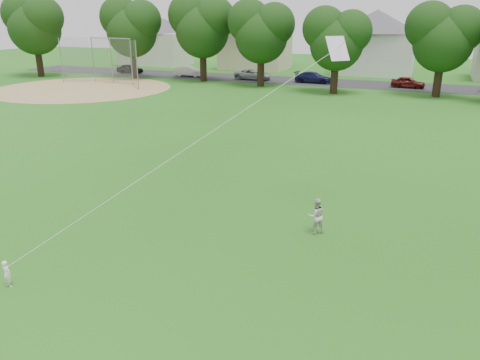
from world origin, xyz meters
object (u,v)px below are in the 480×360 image
at_px(toddler, 7,274).
at_px(older_boy, 316,216).
at_px(baseball_backstop, 108,62).
at_px(kite, 193,144).

bearing_deg(toddler, older_boy, -130.50).
bearing_deg(baseball_backstop, toddler, -57.02).
bearing_deg(older_boy, toddler, 4.45).
distance_m(older_boy, kite, 4.91).
distance_m(kite, baseball_backstop, 39.48).
relative_size(kite, baseball_backstop, 1.18).
relative_size(older_boy, kite, 0.10).
bearing_deg(kite, toddler, -127.27).
height_order(kite, baseball_backstop, kite).
relative_size(toddler, kite, 0.06).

